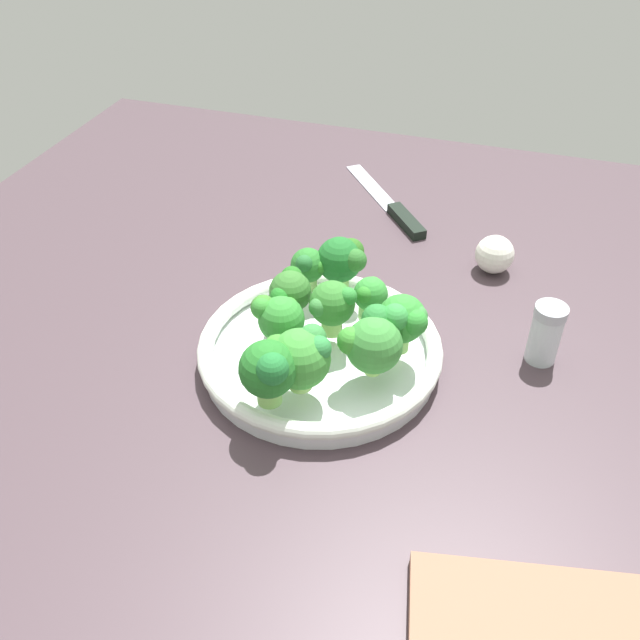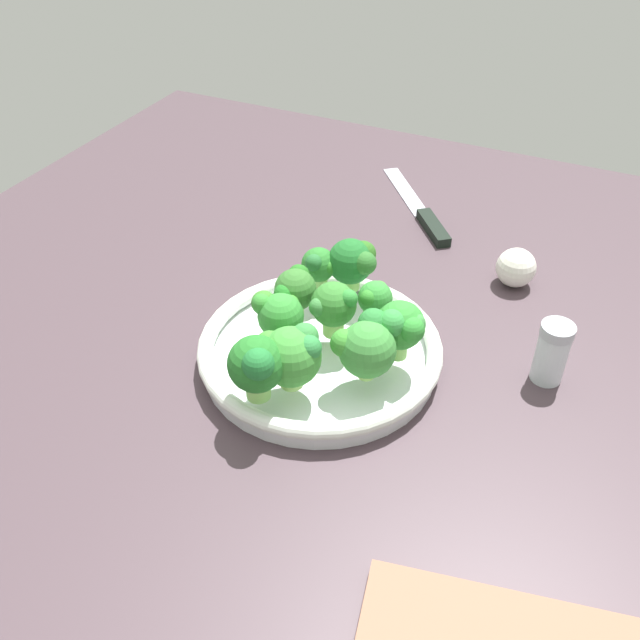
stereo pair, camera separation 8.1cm
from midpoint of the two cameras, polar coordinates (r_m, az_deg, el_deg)
name	(u,v)px [view 2 (the right image)]	position (r cm, az deg, el deg)	size (l,w,h in cm)	color
ground_plane	(316,349)	(89.25, 2.29, -2.49)	(130.00, 130.00, 2.50)	#45363D
bowl	(320,351)	(84.45, 2.76, -2.61)	(29.34, 29.34, 3.50)	white
broccoli_floret_0	(334,306)	(81.75, 3.96, 1.04)	(5.68, 5.67, 7.00)	#9BCE67
broccoli_floret_1	(291,354)	(74.91, 0.71, -2.94)	(7.43, 6.68, 7.33)	#96C865
broccoli_floret_2	(375,300)	(84.62, 7.23, 1.53)	(4.20, 4.70, 5.67)	#94D170
broccoli_floret_3	(401,326)	(78.89, 9.54, -0.63)	(5.96, 6.09, 7.42)	#95D96A
broccoli_floret_4	(353,262)	(89.65, 5.34, 4.65)	(6.70, 6.02, 6.96)	#7FBF53
broccoli_floret_5	(294,291)	(84.62, 0.60, 2.30)	(5.16, 6.32, 6.37)	#87BD5C
broccoli_floret_6	(257,364)	(73.06, -1.93, -3.76)	(6.19, 6.27, 7.91)	#8DCE65
broccoli_floret_7	(319,266)	(89.63, 2.50, 4.29)	(4.85, 4.75, 5.76)	#9ED56F
broccoli_floret_8	(278,314)	(80.52, -0.55, 0.35)	(6.38, 5.76, 6.65)	#81B853
broccoli_floret_9	(366,346)	(76.60, 6.79, -2.24)	(7.12, 7.41, 7.27)	#9FCC68
knife	(423,214)	(115.36, 10.38, 8.43)	(18.34, 22.38, 1.50)	silver
garlic_bulb	(516,268)	(101.53, 17.87, 3.99)	(5.48, 5.48, 5.48)	white
pepper_shaker	(552,352)	(86.42, 20.91, -2.58)	(3.89, 3.89, 7.92)	silver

